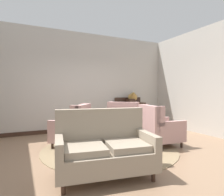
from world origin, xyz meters
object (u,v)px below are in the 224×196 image
Objects in this scene: coffee_table at (118,130)px; sideboard at (130,113)px; armchair_beside_settee at (125,123)px; porcelain_vase at (117,119)px; gramophone at (133,96)px; settee at (105,149)px; armchair_back_corner at (158,128)px; armchair_foreground_right at (74,128)px.

sideboard is at bearing 52.93° from coffee_table.
porcelain_vase is at bearing 93.62° from armchair_beside_settee.
porcelain_vase is 2.65m from gramophone.
settee is 2.04m from armchair_back_corner.
armchair_beside_settee reaches higher than coffee_table.
coffee_table is 1.09m from armchair_foreground_right.
armchair_foreground_right is at bearing 100.16° from settee.
sideboard is (2.44, 3.27, 0.10)m from settee.
settee is at bearing 36.66° from armchair_foreground_right.
armchair_back_corner is at bearing -13.98° from porcelain_vase.
armchair_foreground_right is (-0.03, 1.82, 0.02)m from settee.
sideboard is 1.98× the size of gramophone.
armchair_foreground_right is 1.01× the size of sideboard.
settee is 1.82m from armchair_foreground_right.
coffee_table is at bearing -127.07° from sideboard.
armchair_beside_settee reaches higher than settee.
porcelain_vase is 0.69× the size of gramophone.
armchair_back_corner is at bearing 151.97° from armchair_beside_settee.
gramophone is at bearing 50.87° from coffee_table.
gramophone is (1.64, 2.01, 0.74)m from coffee_table.
coffee_table is 0.86× the size of sideboard.
porcelain_vase is 0.24× the size of settee.
armchair_back_corner is 1.09m from armchair_beside_settee.
coffee_table is 2.70m from gramophone.
armchair_foreground_right is at bearing -151.59° from gramophone.
armchair_back_corner is 0.90× the size of sideboard.
coffee_table is 2.64m from sideboard.
settee is at bearing -128.03° from gramophone.
settee is 2.46m from armchair_beside_settee.
armchair_foreground_right is at bearing -149.54° from sideboard.
sideboard is 0.66m from gramophone.
settee is 1.33× the size of armchair_beside_settee.
gramophone is (0.05, -0.09, 0.65)m from sideboard.
settee is (-0.82, -1.18, -0.26)m from porcelain_vase.
gramophone reaches higher than coffee_table.
armchair_foreground_right reaches higher than coffee_table.
coffee_table is 1.71× the size of gramophone.
porcelain_vase is 0.32× the size of armchair_beside_settee.
armchair_back_corner is at bearing -106.59° from gramophone.
armchair_beside_settee is (1.48, 1.96, 0.02)m from settee.
coffee_table is 1.44m from settee.
sideboard reaches higher than coffee_table.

